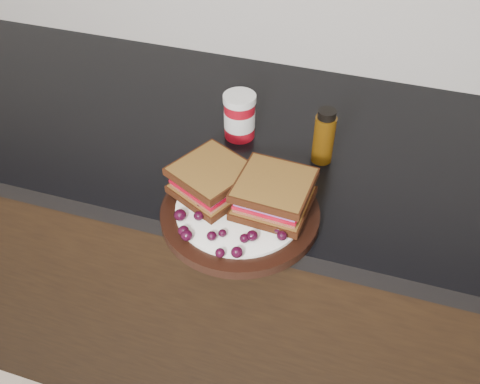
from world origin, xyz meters
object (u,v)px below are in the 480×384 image
Objects in this scene: sandwich_left at (212,180)px; condiment_jar at (240,116)px; plate at (240,213)px; oil_bottle at (324,136)px.

sandwich_left is 0.21m from condiment_jar.
plate is 0.23m from oil_bottle.
condiment_jar is 0.85× the size of oil_bottle.
oil_bottle is (0.11, 0.20, 0.05)m from plate.
sandwich_left is at bearing 158.23° from plate.
plate is 0.24m from condiment_jar.
sandwich_left is (-0.06, 0.02, 0.04)m from plate.
sandwich_left reaches higher than plate.
plate is 2.33× the size of sandwich_left.
plate is at bearing -72.03° from condiment_jar.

